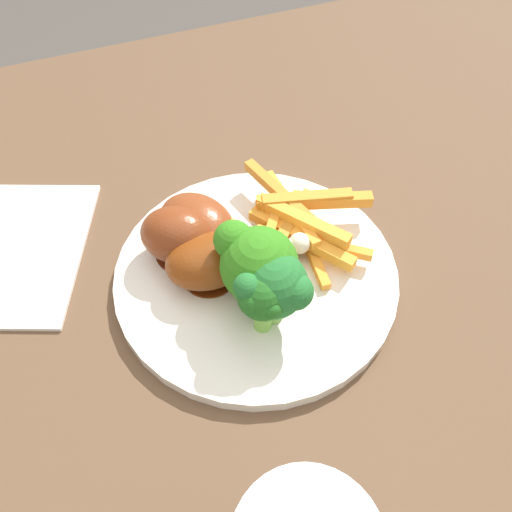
# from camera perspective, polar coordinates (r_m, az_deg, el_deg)

# --- Properties ---
(ground_plane) EXTENTS (6.00, 6.00, 0.00)m
(ground_plane) POSITION_cam_1_polar(r_m,az_deg,el_deg) (1.17, 0.51, -23.77)
(ground_plane) COLOR #4C4742
(dining_table) EXTENTS (1.08, 0.85, 0.74)m
(dining_table) POSITION_cam_1_polar(r_m,az_deg,el_deg) (0.57, 0.96, -7.58)
(dining_table) COLOR brown
(dining_table) RESTS_ON ground_plane
(dinner_plate) EXTENTS (0.25, 0.25, 0.01)m
(dinner_plate) POSITION_cam_1_polar(r_m,az_deg,el_deg) (0.47, 0.00, -1.96)
(dinner_plate) COLOR white
(dinner_plate) RESTS_ON dining_table
(broccoli_floret_front) EXTENTS (0.04, 0.04, 0.07)m
(broccoli_floret_front) POSITION_cam_1_polar(r_m,az_deg,el_deg) (0.40, 0.73, -4.33)
(broccoli_floret_front) COLOR #7CBE48
(broccoli_floret_front) RESTS_ON dinner_plate
(broccoli_floret_middle) EXTENTS (0.06, 0.06, 0.07)m
(broccoli_floret_middle) POSITION_cam_1_polar(r_m,az_deg,el_deg) (0.40, 2.05, -3.31)
(broccoli_floret_middle) COLOR #7AB24F
(broccoli_floret_middle) RESTS_ON dinner_plate
(broccoli_floret_back) EXTENTS (0.06, 0.07, 0.08)m
(broccoli_floret_back) POSITION_cam_1_polar(r_m,az_deg,el_deg) (0.41, -0.16, -0.83)
(broccoli_floret_back) COLOR #93A760
(broccoli_floret_back) RESTS_ON dinner_plate
(carrot_fries_pile) EXTENTS (0.14, 0.15, 0.03)m
(carrot_fries_pile) POSITION_cam_1_polar(r_m,az_deg,el_deg) (0.48, 4.39, 3.75)
(carrot_fries_pile) COLOR orange
(carrot_fries_pile) RESTS_ON dinner_plate
(chicken_drumstick_near) EXTENTS (0.09, 0.12, 0.04)m
(chicken_drumstick_near) POSITION_cam_1_polar(r_m,az_deg,el_deg) (0.47, -6.03, 3.23)
(chicken_drumstick_near) COLOR #5A2210
(chicken_drumstick_near) RESTS_ON dinner_plate
(chicken_drumstick_far) EXTENTS (0.11, 0.09, 0.05)m
(chicken_drumstick_far) POSITION_cam_1_polar(r_m,az_deg,el_deg) (0.46, -7.93, 2.10)
(chicken_drumstick_far) COLOR #541E0D
(chicken_drumstick_far) RESTS_ON dinner_plate
(chicken_drumstick_extra) EXTENTS (0.13, 0.06, 0.04)m
(chicken_drumstick_extra) POSITION_cam_1_polar(r_m,az_deg,el_deg) (0.45, -4.53, -0.53)
(chicken_drumstick_extra) COLOR #562009
(chicken_drumstick_extra) RESTS_ON dinner_plate
(napkin) EXTENTS (0.19, 0.21, 0.00)m
(napkin) POSITION_cam_1_polar(r_m,az_deg,el_deg) (0.54, -25.23, 0.56)
(napkin) COLOR white
(napkin) RESTS_ON dining_table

